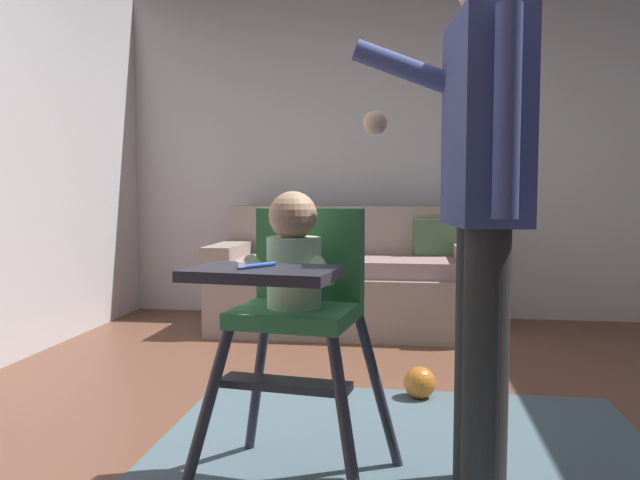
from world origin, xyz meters
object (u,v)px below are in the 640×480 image
object	(u,v)px
couch	(350,281)
toy_ball	(420,383)
high_chair	(296,286)
wall_clock	(484,51)
adult_standing	(482,196)

from	to	relation	value
couch	toy_ball	xyz separation A→B (m)	(0.47, -1.51, -0.26)
high_chair	toy_ball	xyz separation A→B (m)	(0.40, 1.00, -0.59)
toy_ball	wall_clock	bearing A→B (deg)	76.51
wall_clock	adult_standing	bearing A→B (deg)	-96.02
adult_standing	toy_ball	distance (m)	1.28
couch	adult_standing	size ratio (longest dim) A/B	1.11
couch	wall_clock	bearing A→B (deg)	116.67
high_chair	adult_standing	size ratio (longest dim) A/B	0.58
toy_ball	couch	bearing A→B (deg)	107.44
toy_ball	wall_clock	size ratio (longest dim) A/B	0.50
high_chair	adult_standing	bearing A→B (deg)	105.32
adult_standing	toy_ball	xyz separation A→B (m)	(-0.17, 0.92, -0.88)
couch	adult_standing	bearing A→B (deg)	14.81
couch	adult_standing	distance (m)	2.59
couch	adult_standing	world-z (taller)	adult_standing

